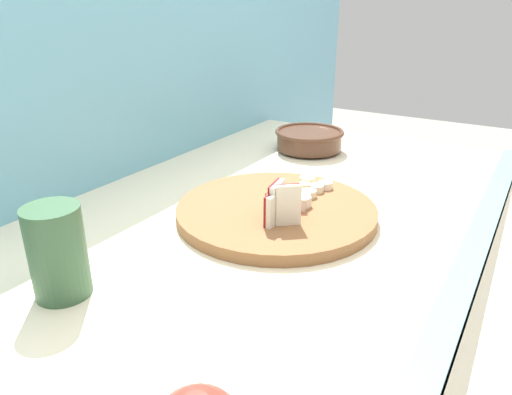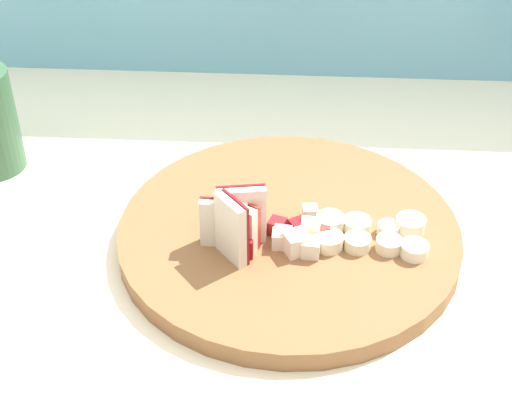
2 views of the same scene
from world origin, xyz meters
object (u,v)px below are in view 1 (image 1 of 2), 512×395
at_px(apple_wedge_fan, 279,205).
at_px(small_jar, 58,252).
at_px(ceramic_bowl, 309,139).
at_px(cutting_board, 276,211).
at_px(apple_dice_pile, 291,204).
at_px(banana_slice_rows, 306,189).

xyz_separation_m(apple_wedge_fan, small_jar, (-0.29, 0.15, 0.01)).
height_order(ceramic_bowl, small_jar, small_jar).
bearing_deg(cutting_board, apple_wedge_fan, -146.85).
bearing_deg(apple_dice_pile, apple_wedge_fan, -172.94).
distance_m(cutting_board, small_jar, 0.37).
distance_m(ceramic_bowl, small_jar, 0.73).
bearing_deg(apple_dice_pile, cutting_board, 93.03).
xyz_separation_m(cutting_board, small_jar, (-0.35, 0.12, 0.05)).
bearing_deg(small_jar, ceramic_bowl, 0.23).
bearing_deg(cutting_board, ceramic_bowl, 17.57).
bearing_deg(apple_dice_pile, small_jar, 157.25).
xyz_separation_m(cutting_board, apple_wedge_fan, (-0.05, -0.03, 0.04)).
distance_m(banana_slice_rows, small_jar, 0.45).
xyz_separation_m(apple_wedge_fan, banana_slice_rows, (0.13, 0.02, -0.02)).
distance_m(cutting_board, banana_slice_rows, 0.08).
bearing_deg(banana_slice_rows, cutting_board, 168.30).
xyz_separation_m(banana_slice_rows, ceramic_bowl, (0.30, 0.14, 0.00)).
height_order(cutting_board, apple_wedge_fan, apple_wedge_fan).
relative_size(cutting_board, apple_dice_pile, 3.67).
relative_size(apple_wedge_fan, apple_dice_pile, 0.70).
bearing_deg(ceramic_bowl, apple_dice_pile, -158.70).
xyz_separation_m(apple_wedge_fan, ceramic_bowl, (0.44, 0.16, -0.02)).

